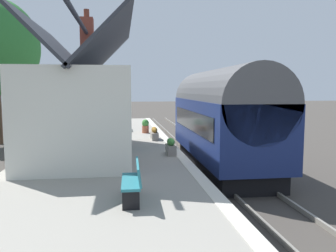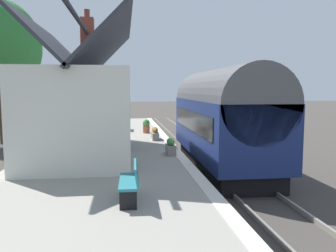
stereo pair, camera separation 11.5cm
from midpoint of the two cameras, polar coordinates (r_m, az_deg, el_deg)
ground_plane at (r=13.70m, az=6.49°, el=-8.44°), size 160.00×160.00×0.00m
platform at (r=13.19m, az=-10.75°, el=-6.93°), size 32.00×6.02×0.96m
platform_edge_coping at (r=13.24m, az=1.57°, el=-4.61°), size 32.00×0.36×0.02m
rail_near at (r=14.16m, az=12.92°, el=-7.78°), size 52.00×0.08×0.14m
rail_far at (r=13.72m, az=7.23°, el=-8.12°), size 52.00×0.08×0.14m
train at (r=14.69m, az=8.85°, el=1.30°), size 8.65×2.73×4.32m
station_building at (r=13.30m, az=-14.29°, el=2.75°), size 7.63×3.69×5.94m
bench_platform_end at (r=7.70m, az=-6.24°, el=-9.04°), size 1.41×0.47×0.88m
bench_by_lamp at (r=20.87m, az=-7.74°, el=0.62°), size 1.41×0.46×0.88m
planter_corner_building at (r=19.37m, az=-3.97°, el=-0.01°), size 0.39×0.39×0.78m
planter_by_door at (r=12.99m, az=0.22°, el=-3.49°), size 0.80×0.32×0.64m
planter_under_sign at (r=16.90m, az=-2.49°, el=-1.25°), size 1.06×0.32×0.62m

